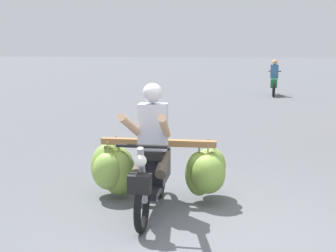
# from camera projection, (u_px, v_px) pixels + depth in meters

# --- Properties ---
(ground_plane) EXTENTS (120.00, 120.00, 0.00)m
(ground_plane) POSITION_uv_depth(u_px,v_px,m) (204.00, 236.00, 5.00)
(ground_plane) COLOR #56595E
(motorbike_main_loaded) EXTENTS (1.90, 1.85, 1.58)m
(motorbike_main_loaded) POSITION_uv_depth(u_px,v_px,m) (152.00, 166.00, 6.02)
(motorbike_main_loaded) COLOR black
(motorbike_main_loaded) RESTS_ON ground
(motorbike_distant_ahead_left) EXTENTS (0.50, 1.62, 1.40)m
(motorbike_distant_ahead_left) POSITION_uv_depth(u_px,v_px,m) (274.00, 81.00, 18.13)
(motorbike_distant_ahead_left) COLOR black
(motorbike_distant_ahead_left) RESTS_ON ground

